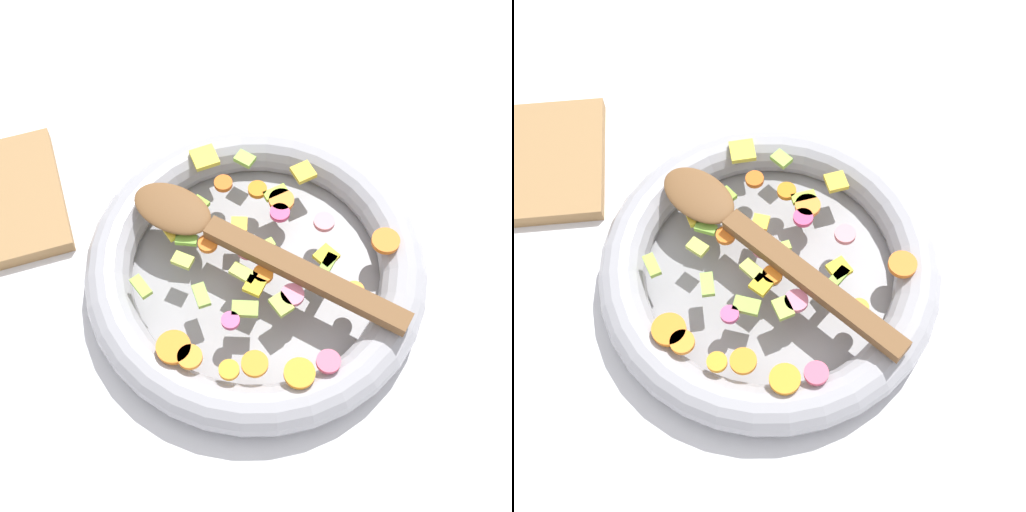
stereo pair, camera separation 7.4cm
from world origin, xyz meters
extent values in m
plane|color=silver|center=(0.00, 0.00, 0.00)|extent=(4.00, 4.00, 0.00)
cylinder|color=gray|center=(0.00, 0.00, 0.01)|extent=(0.31, 0.31, 0.01)
torus|color=#9E9EA5|center=(0.00, 0.00, 0.03)|extent=(0.36, 0.36, 0.05)
cylinder|color=orange|center=(-0.03, -0.08, 0.05)|extent=(0.03, 0.03, 0.01)
cylinder|color=orange|center=(0.09, 0.09, 0.05)|extent=(0.03, 0.03, 0.01)
cylinder|color=orange|center=(0.04, 0.11, 0.05)|extent=(0.04, 0.04, 0.01)
cylinder|color=orange|center=(-0.05, -0.06, 0.05)|extent=(0.04, 0.04, 0.01)
cylinder|color=orange|center=(0.00, 0.02, 0.05)|extent=(0.03, 0.03, 0.01)
cylinder|color=orange|center=(0.00, 0.14, 0.05)|extent=(0.03, 0.03, 0.01)
cylinder|color=orange|center=(0.04, -0.03, 0.05)|extent=(0.03, 0.03, 0.01)
cylinder|color=#D76019|center=(0.01, -0.10, 0.05)|extent=(0.03, 0.03, 0.01)
cylinder|color=orange|center=(0.11, 0.07, 0.05)|extent=(0.05, 0.05, 0.01)
cylinder|color=orange|center=(-0.08, 0.07, 0.05)|extent=(0.03, 0.03, 0.01)
cylinder|color=orange|center=(-0.13, 0.03, 0.05)|extent=(0.03, 0.03, 0.01)
cylinder|color=orange|center=(0.06, 0.11, 0.05)|extent=(0.02, 0.02, 0.01)
cube|color=#98CE4E|center=(-0.03, -0.12, 0.05)|extent=(0.03, 0.03, 0.01)
cube|color=#93B548|center=(0.03, 0.06, 0.05)|extent=(0.03, 0.02, 0.01)
cube|color=#BBC853|center=(0.02, 0.02, 0.05)|extent=(0.03, 0.03, 0.01)
cube|color=#7FB73E|center=(0.06, -0.04, 0.05)|extent=(0.03, 0.02, 0.01)
cube|color=#A3CB4C|center=(-0.01, -0.01, 0.05)|extent=(0.03, 0.02, 0.01)
cube|color=#9CC148|center=(0.12, 0.00, 0.05)|extent=(0.02, 0.03, 0.01)
cube|color=#8CC343|center=(-0.07, 0.03, 0.05)|extent=(0.03, 0.03, 0.01)
cube|color=#BECB51|center=(0.07, -0.02, 0.05)|extent=(0.02, 0.02, 0.01)
cube|color=#AAD33E|center=(-0.04, -0.07, 0.05)|extent=(0.03, 0.02, 0.01)
cube|color=#97C44E|center=(0.07, 0.03, 0.05)|extent=(0.01, 0.03, 0.01)
cube|color=#AAC74F|center=(-0.01, 0.06, 0.05)|extent=(0.02, 0.03, 0.01)
cube|color=#93C63C|center=(0.04, -0.08, 0.05)|extent=(0.03, 0.03, 0.01)
cylinder|color=#DE4176|center=(-0.04, -0.04, 0.05)|extent=(0.03, 0.03, 0.01)
cylinder|color=#D15085|center=(0.05, 0.06, 0.05)|extent=(0.03, 0.03, 0.01)
cylinder|color=pink|center=(-0.08, -0.02, 0.05)|extent=(0.03, 0.03, 0.01)
cylinder|color=#E46A84|center=(0.01, -0.01, 0.05)|extent=(0.04, 0.04, 0.01)
cylinder|color=#DE5170|center=(-0.03, 0.13, 0.05)|extent=(0.03, 0.03, 0.01)
cylinder|color=pink|center=(-0.02, 0.06, 0.05)|extent=(0.03, 0.03, 0.01)
cube|color=yellow|center=(0.02, -0.14, 0.05)|extent=(0.03, 0.03, 0.01)
cube|color=yellow|center=(0.01, 0.03, 0.05)|extent=(0.03, 0.03, 0.01)
cube|color=yellow|center=(-0.08, -0.08, 0.05)|extent=(0.03, 0.03, 0.01)
cube|color=yellow|center=(-0.07, 0.02, 0.05)|extent=(0.03, 0.03, 0.01)
cube|color=yellow|center=(0.07, -0.06, 0.05)|extent=(0.03, 0.03, 0.01)
cube|color=gold|center=(0.01, -0.04, 0.05)|extent=(0.02, 0.02, 0.01)
cube|color=brown|center=(-0.04, 0.04, 0.06)|extent=(0.17, 0.18, 0.01)
ellipsoid|color=brown|center=(0.07, -0.07, 0.06)|extent=(0.10, 0.10, 0.01)
camera|label=1|loc=(0.11, 0.34, 0.70)|focal=50.00mm
camera|label=2|loc=(0.04, 0.36, 0.70)|focal=50.00mm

